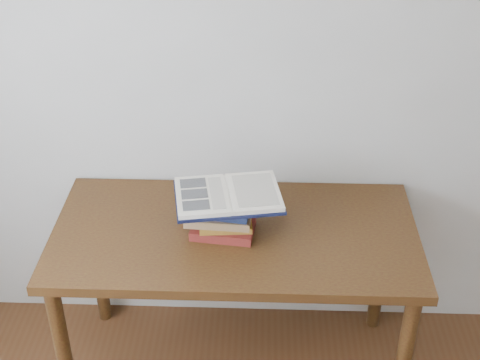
{
  "coord_description": "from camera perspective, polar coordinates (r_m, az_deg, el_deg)",
  "views": [
    {
      "loc": [
        0.01,
        -0.68,
        2.3
      ],
      "look_at": [
        -0.07,
        1.37,
        0.99
      ],
      "focal_mm": 50.0,
      "sensor_mm": 36.0,
      "label": 1
    }
  ],
  "objects": [
    {
      "name": "book_stack",
      "position": [
        2.52,
        -1.45,
        -3.06
      ],
      "size": [
        0.28,
        0.21,
        0.15
      ],
      "color": "maroon",
      "rests_on": "desk"
    },
    {
      "name": "desk",
      "position": [
        2.64,
        -0.42,
        -6.03
      ],
      "size": [
        1.41,
        0.7,
        0.75
      ],
      "color": "#453011",
      "rests_on": "ground"
    },
    {
      "name": "open_book",
      "position": [
        2.48,
        -1.02,
        -1.3
      ],
      "size": [
        0.43,
        0.33,
        0.03
      ],
      "rotation": [
        0.0,
        0.0,
        0.17
      ],
      "color": "black",
      "rests_on": "book_stack"
    },
    {
      "name": "room_shell",
      "position": [
        0.97,
        -3.73,
        -11.79
      ],
      "size": [
        3.54,
        3.54,
        2.62
      ],
      "color": "#ACABA2",
      "rests_on": "ground"
    }
  ]
}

